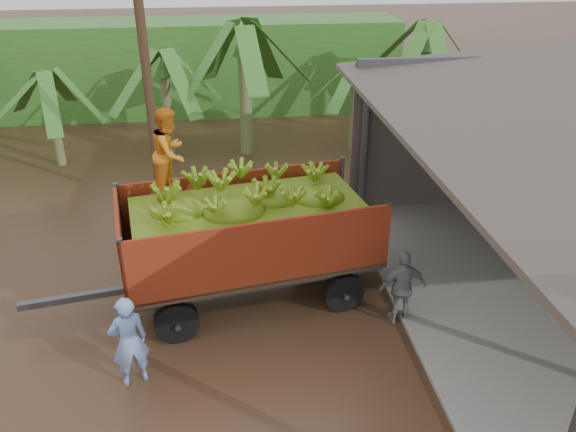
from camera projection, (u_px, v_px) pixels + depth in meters
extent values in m
plane|color=black|center=(136.00, 379.00, 9.63)|extent=(100.00, 100.00, 0.00)
cube|color=#383330|center=(570.00, 131.00, 15.09)|extent=(12.00, 0.12, 4.00)
cube|color=#2D661E|center=(127.00, 68.00, 22.69)|extent=(22.00, 3.00, 3.60)
cube|color=#47474C|center=(73.00, 298.00, 10.70)|extent=(1.98, 0.47, 0.13)
imported|color=orange|center=(170.00, 153.00, 10.37)|extent=(0.91, 1.02, 1.73)
imported|color=#7A95DE|center=(129.00, 341.00, 9.20)|extent=(0.73, 0.62, 1.71)
imported|color=slate|center=(402.00, 287.00, 10.70)|extent=(0.94, 0.44, 1.57)
cylinder|color=#47301E|center=(146.00, 69.00, 13.81)|extent=(0.24, 0.24, 7.55)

